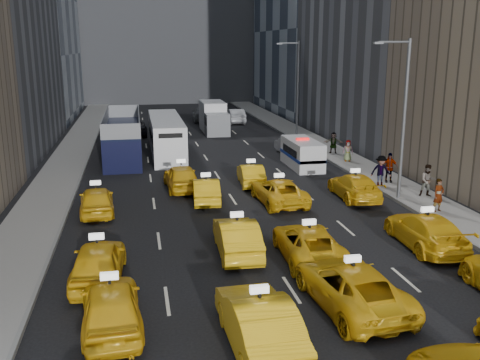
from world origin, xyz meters
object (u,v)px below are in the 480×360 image
Objects in this scene: double_decker at (123,136)px; pedestrian_0 at (439,195)px; city_bus at (166,136)px; box_truck at (214,118)px; nypd_van at (302,154)px.

pedestrian_0 is at bearing -48.64° from double_decker.
city_bus is 11.82m from box_truck.
double_decker is at bearing -170.94° from city_bus.
double_decker reaches higher than city_bus.
box_truck is 3.86× the size of pedestrian_0.
nypd_van is at bearing -36.88° from city_bus.
city_bus is at bearing 9.71° from double_decker.
box_truck is at bearing 61.14° from city_bus.
nypd_van is at bearing -81.32° from box_truck.
nypd_van is at bearing 92.75° from pedestrian_0.
box_truck is at bearing 90.58° from pedestrian_0.
pedestrian_0 is (16.42, -18.15, -0.68)m from double_decker.
city_bus is at bearing 110.80° from pedestrian_0.
double_decker is 14.20m from box_truck.
nypd_van is 2.95× the size of pedestrian_0.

